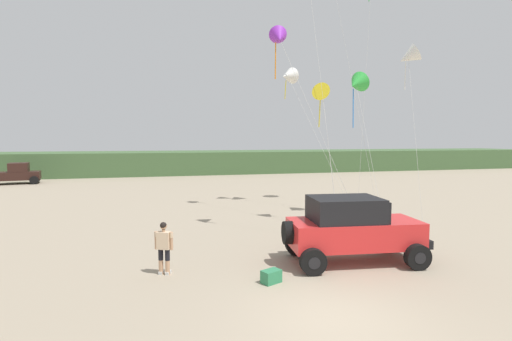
{
  "coord_description": "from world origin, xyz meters",
  "views": [
    {
      "loc": [
        -3.96,
        -8.0,
        4.24
      ],
      "look_at": [
        -0.68,
        4.88,
        3.14
      ],
      "focal_mm": 26.97,
      "sensor_mm": 36.0,
      "label": 1
    }
  ],
  "objects_px": {
    "jeep": "(352,228)",
    "person_watching": "(164,245)",
    "kite_white_parafoil": "(408,57)",
    "kite_orange_streamer": "(356,84)",
    "cooler_box": "(271,276)",
    "distant_pickup": "(14,174)",
    "kite_purple_stunt": "(288,76)",
    "kite_green_box": "(279,38)",
    "kite_blue_swept": "(323,94)"
  },
  "relations": [
    {
      "from": "jeep",
      "to": "distant_pickup",
      "type": "bearing_deg",
      "value": 124.29
    },
    {
      "from": "kite_blue_swept",
      "to": "kite_purple_stunt",
      "type": "distance_m",
      "value": 5.75
    },
    {
      "from": "cooler_box",
      "to": "kite_purple_stunt",
      "type": "xyz_separation_m",
      "value": [
        4.92,
        12.93,
        8.01
      ]
    },
    {
      "from": "kite_white_parafoil",
      "to": "kite_purple_stunt",
      "type": "relative_size",
      "value": 1.04
    },
    {
      "from": "person_watching",
      "to": "kite_white_parafoil",
      "type": "distance_m",
      "value": 15.9
    },
    {
      "from": "person_watching",
      "to": "kite_purple_stunt",
      "type": "distance_m",
      "value": 15.71
    },
    {
      "from": "cooler_box",
      "to": "kite_green_box",
      "type": "relative_size",
      "value": 0.06
    },
    {
      "from": "kite_white_parafoil",
      "to": "person_watching",
      "type": "bearing_deg",
      "value": -155.25
    },
    {
      "from": "distant_pickup",
      "to": "kite_blue_swept",
      "type": "bearing_deg",
      "value": -46.53
    },
    {
      "from": "kite_orange_streamer",
      "to": "kite_purple_stunt",
      "type": "height_order",
      "value": "kite_purple_stunt"
    },
    {
      "from": "jeep",
      "to": "cooler_box",
      "type": "relative_size",
      "value": 8.86
    },
    {
      "from": "kite_green_box",
      "to": "cooler_box",
      "type": "bearing_deg",
      "value": -109.45
    },
    {
      "from": "kite_orange_streamer",
      "to": "kite_purple_stunt",
      "type": "relative_size",
      "value": 0.89
    },
    {
      "from": "jeep",
      "to": "person_watching",
      "type": "distance_m",
      "value": 6.29
    },
    {
      "from": "person_watching",
      "to": "distant_pickup",
      "type": "xyz_separation_m",
      "value": [
        -13.26,
        28.3,
        0.0
      ]
    },
    {
      "from": "person_watching",
      "to": "kite_white_parafoil",
      "type": "xyz_separation_m",
      "value": [
        12.69,
        5.85,
        7.58
      ]
    },
    {
      "from": "kite_white_parafoil",
      "to": "kite_purple_stunt",
      "type": "bearing_deg",
      "value": 130.26
    },
    {
      "from": "jeep",
      "to": "person_watching",
      "type": "relative_size",
      "value": 2.97
    },
    {
      "from": "kite_orange_streamer",
      "to": "kite_green_box",
      "type": "relative_size",
      "value": 0.85
    },
    {
      "from": "cooler_box",
      "to": "kite_blue_swept",
      "type": "distance_m",
      "value": 10.9
    },
    {
      "from": "distant_pickup",
      "to": "kite_white_parafoil",
      "type": "height_order",
      "value": "kite_white_parafoil"
    },
    {
      "from": "person_watching",
      "to": "kite_orange_streamer",
      "type": "xyz_separation_m",
      "value": [
        10.24,
        6.81,
        6.22
      ]
    },
    {
      "from": "jeep",
      "to": "person_watching",
      "type": "bearing_deg",
      "value": 176.75
    },
    {
      "from": "kite_green_box",
      "to": "jeep",
      "type": "bearing_deg",
      "value": -75.97
    },
    {
      "from": "distant_pickup",
      "to": "kite_blue_swept",
      "type": "distance_m",
      "value": 31.29
    },
    {
      "from": "kite_orange_streamer",
      "to": "kite_purple_stunt",
      "type": "distance_m",
      "value": 5.25
    },
    {
      "from": "person_watching",
      "to": "kite_purple_stunt",
      "type": "bearing_deg",
      "value": 55.14
    },
    {
      "from": "kite_white_parafoil",
      "to": "kite_orange_streamer",
      "type": "relative_size",
      "value": 1.17
    },
    {
      "from": "person_watching",
      "to": "kite_blue_swept",
      "type": "distance_m",
      "value": 11.35
    },
    {
      "from": "person_watching",
      "to": "kite_orange_streamer",
      "type": "relative_size",
      "value": 0.21
    },
    {
      "from": "distant_pickup",
      "to": "kite_blue_swept",
      "type": "relative_size",
      "value": 0.68
    },
    {
      "from": "cooler_box",
      "to": "kite_white_parafoil",
      "type": "height_order",
      "value": "kite_white_parafoil"
    },
    {
      "from": "distant_pickup",
      "to": "kite_orange_streamer",
      "type": "relative_size",
      "value": 0.62
    },
    {
      "from": "kite_blue_swept",
      "to": "cooler_box",
      "type": "bearing_deg",
      "value": -123.25
    },
    {
      "from": "cooler_box",
      "to": "kite_blue_swept",
      "type": "xyz_separation_m",
      "value": [
        4.88,
        7.44,
        6.29
      ]
    },
    {
      "from": "cooler_box",
      "to": "kite_green_box",
      "type": "xyz_separation_m",
      "value": [
        2.06,
        5.83,
        8.45
      ]
    },
    {
      "from": "cooler_box",
      "to": "kite_orange_streamer",
      "type": "height_order",
      "value": "kite_orange_streamer"
    },
    {
      "from": "jeep",
      "to": "cooler_box",
      "type": "xyz_separation_m",
      "value": [
        -3.23,
        -1.14,
        -1.01
      ]
    },
    {
      "from": "person_watching",
      "to": "kite_purple_stunt",
      "type": "relative_size",
      "value": 0.19
    },
    {
      "from": "cooler_box",
      "to": "kite_blue_swept",
      "type": "height_order",
      "value": "kite_blue_swept"
    },
    {
      "from": "kite_blue_swept",
      "to": "kite_green_box",
      "type": "height_order",
      "value": "kite_green_box"
    },
    {
      "from": "person_watching",
      "to": "cooler_box",
      "type": "distance_m",
      "value": 3.47
    },
    {
      "from": "kite_orange_streamer",
      "to": "kite_purple_stunt",
      "type": "xyz_separation_m",
      "value": [
        -2.28,
        4.62,
        1.04
      ]
    },
    {
      "from": "cooler_box",
      "to": "kite_white_parafoil",
      "type": "distance_m",
      "value": 14.71
    },
    {
      "from": "jeep",
      "to": "cooler_box",
      "type": "height_order",
      "value": "jeep"
    },
    {
      "from": "cooler_box",
      "to": "distant_pickup",
      "type": "distance_m",
      "value": 33.97
    },
    {
      "from": "kite_white_parafoil",
      "to": "kite_purple_stunt",
      "type": "distance_m",
      "value": 7.32
    },
    {
      "from": "kite_white_parafoil",
      "to": "kite_orange_streamer",
      "type": "height_order",
      "value": "kite_white_parafoil"
    },
    {
      "from": "jeep",
      "to": "kite_blue_swept",
      "type": "distance_m",
      "value": 8.38
    },
    {
      "from": "person_watching",
      "to": "kite_white_parafoil",
      "type": "height_order",
      "value": "kite_white_parafoil"
    }
  ]
}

